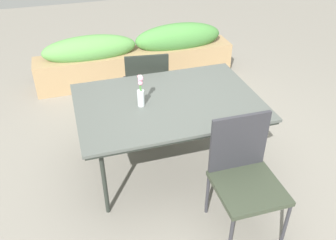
{
  "coord_description": "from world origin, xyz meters",
  "views": [
    {
      "loc": [
        -0.9,
        -2.58,
        2.4
      ],
      "look_at": [
        -0.1,
        0.03,
        0.55
      ],
      "focal_mm": 38.35,
      "sensor_mm": 36.0,
      "label": 1
    }
  ],
  "objects_px": {
    "flower_vase": "(141,92)",
    "dining_table": "(168,105)",
    "chair_far_side": "(146,84)",
    "planter_box": "(137,56)",
    "chair_near_right": "(244,172)"
  },
  "relations": [
    {
      "from": "chair_far_side",
      "to": "dining_table",
      "type": "bearing_deg",
      "value": -82.29
    },
    {
      "from": "chair_far_side",
      "to": "planter_box",
      "type": "height_order",
      "value": "chair_far_side"
    },
    {
      "from": "chair_far_side",
      "to": "planter_box",
      "type": "xyz_separation_m",
      "value": [
        0.14,
        1.1,
        -0.15
      ]
    },
    {
      "from": "chair_far_side",
      "to": "planter_box",
      "type": "relative_size",
      "value": 0.33
    },
    {
      "from": "chair_near_right",
      "to": "chair_far_side",
      "type": "bearing_deg",
      "value": -76.7
    },
    {
      "from": "chair_far_side",
      "to": "chair_near_right",
      "type": "bearing_deg",
      "value": -69.76
    },
    {
      "from": "chair_far_side",
      "to": "flower_vase",
      "type": "relative_size",
      "value": 3.05
    },
    {
      "from": "flower_vase",
      "to": "dining_table",
      "type": "bearing_deg",
      "value": 2.33
    },
    {
      "from": "dining_table",
      "to": "chair_near_right",
      "type": "xyz_separation_m",
      "value": [
        0.37,
        -0.82,
        -0.19
      ]
    },
    {
      "from": "dining_table",
      "to": "planter_box",
      "type": "xyz_separation_m",
      "value": [
        0.14,
        1.92,
        -0.37
      ]
    },
    {
      "from": "chair_far_side",
      "to": "flower_vase",
      "type": "distance_m",
      "value": 0.95
    },
    {
      "from": "dining_table",
      "to": "chair_near_right",
      "type": "height_order",
      "value": "chair_near_right"
    },
    {
      "from": "chair_near_right",
      "to": "flower_vase",
      "type": "relative_size",
      "value": 3.23
    },
    {
      "from": "flower_vase",
      "to": "planter_box",
      "type": "xyz_separation_m",
      "value": [
        0.38,
        1.93,
        -0.54
      ]
    },
    {
      "from": "dining_table",
      "to": "chair_far_side",
      "type": "bearing_deg",
      "value": 90.11
    }
  ]
}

